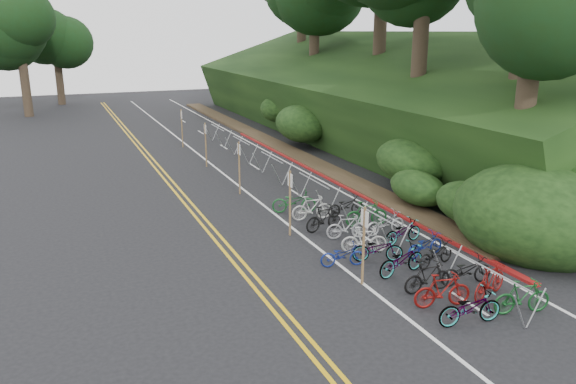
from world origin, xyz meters
name	(u,v)px	position (x,y,z in m)	size (l,w,h in m)	color
ground	(338,293)	(0.00, 0.00, 0.00)	(120.00, 120.00, 0.00)	black
road_markings	(247,199)	(0.63, 10.10, 0.00)	(7.47, 80.00, 0.01)	gold
red_curb	(327,177)	(5.70, 12.00, 0.05)	(0.25, 28.00, 0.10)	maroon
embankment	(378,106)	(12.96, 19.04, 2.57)	(14.30, 48.14, 9.11)	black
bike_rack_front	(485,275)	(3.52, -2.06, 0.81)	(1.09, 3.45, 1.07)	#9A9DA1
bike_racks_rest	(272,163)	(3.00, 13.00, 0.85)	(1.14, 23.00, 1.17)	#9A9DA1
signpost_near	(364,241)	(0.96, 0.26, 1.40)	(0.08, 0.40, 2.45)	brown
signposts_rest	(221,152)	(0.60, 14.00, 1.43)	(0.08, 18.40, 2.50)	brown
bike_front	(343,255)	(1.04, 1.69, 0.39)	(1.48, 0.52, 0.78)	navy
bike_valet	(390,242)	(2.99, 1.88, 0.47)	(3.21, 12.32, 1.03)	slate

